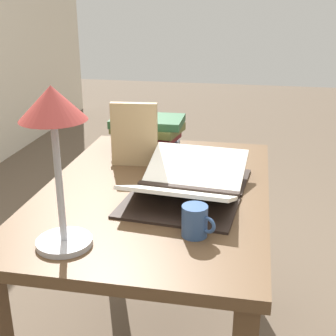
{
  "coord_description": "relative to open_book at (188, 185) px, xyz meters",
  "views": [
    {
      "loc": [
        -1.42,
        -0.31,
        1.38
      ],
      "look_at": [
        -0.01,
        -0.04,
        0.83
      ],
      "focal_mm": 50.0,
      "sensor_mm": 36.0,
      "label": 1
    }
  ],
  "objects": [
    {
      "name": "reading_desk",
      "position": [
        0.01,
        0.11,
        -0.14
      ],
      "size": [
        1.11,
        0.75,
        0.75
      ],
      "color": "brown",
      "rests_on": "ground_plane"
    },
    {
      "name": "open_book",
      "position": [
        0.0,
        0.0,
        0.0
      ],
      "size": [
        0.53,
        0.4,
        0.09
      ],
      "rotation": [
        0.0,
        0.0,
        -0.1
      ],
      "color": "black",
      "rests_on": "reading_desk"
    },
    {
      "name": "book_stack_tall",
      "position": [
        0.39,
        0.22,
        0.05
      ],
      "size": [
        0.23,
        0.29,
        0.14
      ],
      "color": "black",
      "rests_on": "reading_desk"
    },
    {
      "name": "book_standing_upright",
      "position": [
        0.22,
        0.24,
        0.09
      ],
      "size": [
        0.04,
        0.18,
        0.24
      ],
      "rotation": [
        0.0,
        0.0,
        0.09
      ],
      "color": "tan",
      "rests_on": "reading_desk"
    },
    {
      "name": "reading_lamp",
      "position": [
        -0.4,
        0.27,
        0.3
      ],
      "size": [
        0.16,
        0.16,
        0.42
      ],
      "color": "#ADADB2",
      "rests_on": "reading_desk"
    },
    {
      "name": "coffee_mug",
      "position": [
        -0.28,
        -0.06,
        0.02
      ],
      "size": [
        0.07,
        0.1,
        0.09
      ],
      "rotation": [
        0.0,
        0.0,
        4.28
      ],
      "color": "#335184",
      "rests_on": "reading_desk"
    }
  ]
}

